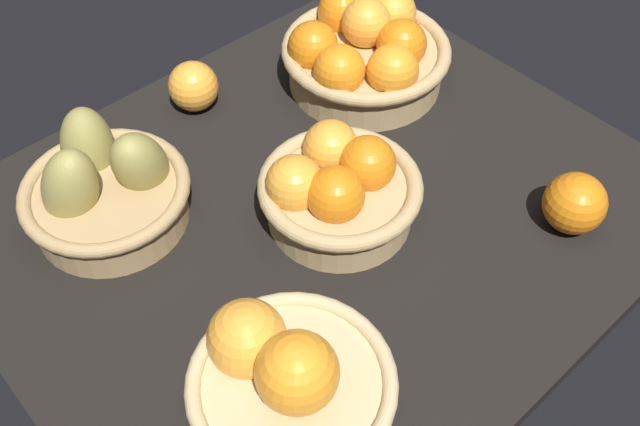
{
  "coord_description": "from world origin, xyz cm",
  "views": [
    {
      "loc": [
        41.83,
        46.43,
        74.58
      ],
      "look_at": [
        2.86,
        3.43,
        7.0
      ],
      "focal_mm": 40.77,
      "sensor_mm": 36.0,
      "label": 1
    }
  ],
  "objects_px": {
    "basket_center": "(337,188)",
    "basket_far_right": "(287,382)",
    "loose_orange_front_gap": "(575,203)",
    "loose_orange_back_gap": "(196,85)",
    "basket_near_left": "(365,53)",
    "basket_near_right_pears": "(105,188)"
  },
  "relations": [
    {
      "from": "basket_center",
      "to": "basket_far_right",
      "type": "bearing_deg",
      "value": 36.05
    },
    {
      "from": "basket_far_right",
      "to": "loose_orange_front_gap",
      "type": "distance_m",
      "value": 0.43
    },
    {
      "from": "loose_orange_front_gap",
      "to": "loose_orange_back_gap",
      "type": "distance_m",
      "value": 0.55
    },
    {
      "from": "basket_near_left",
      "to": "basket_near_right_pears",
      "type": "height_order",
      "value": "basket_near_right_pears"
    },
    {
      "from": "basket_near_right_pears",
      "to": "loose_orange_front_gap",
      "type": "xyz_separation_m",
      "value": [
        -0.42,
        0.41,
        -0.01
      ]
    },
    {
      "from": "basket_near_left",
      "to": "basket_center",
      "type": "height_order",
      "value": "basket_near_left"
    },
    {
      "from": "basket_near_left",
      "to": "basket_far_right",
      "type": "xyz_separation_m",
      "value": [
        0.43,
        0.33,
        -0.01
      ]
    },
    {
      "from": "basket_near_left",
      "to": "loose_orange_back_gap",
      "type": "xyz_separation_m",
      "value": [
        0.22,
        -0.13,
        -0.02
      ]
    },
    {
      "from": "basket_center",
      "to": "loose_orange_back_gap",
      "type": "xyz_separation_m",
      "value": [
        0.0,
        -0.3,
        -0.01
      ]
    },
    {
      "from": "basket_far_right",
      "to": "basket_center",
      "type": "bearing_deg",
      "value": -143.95
    },
    {
      "from": "basket_far_right",
      "to": "basket_near_left",
      "type": "bearing_deg",
      "value": -142.82
    },
    {
      "from": "basket_far_right",
      "to": "basket_center",
      "type": "xyz_separation_m",
      "value": [
        -0.22,
        -0.16,
        0.0
      ]
    },
    {
      "from": "basket_near_left",
      "to": "basket_center",
      "type": "distance_m",
      "value": 0.27
    },
    {
      "from": "loose_orange_front_gap",
      "to": "basket_center",
      "type": "bearing_deg",
      "value": -45.36
    },
    {
      "from": "basket_near_left",
      "to": "basket_far_right",
      "type": "height_order",
      "value": "basket_far_right"
    },
    {
      "from": "basket_center",
      "to": "loose_orange_back_gap",
      "type": "bearing_deg",
      "value": -89.09
    },
    {
      "from": "loose_orange_front_gap",
      "to": "loose_orange_back_gap",
      "type": "relative_size",
      "value": 1.08
    },
    {
      "from": "basket_far_right",
      "to": "basket_near_right_pears",
      "type": "xyz_separation_m",
      "value": [
        -0.01,
        -0.36,
        -0.0
      ]
    },
    {
      "from": "basket_far_right",
      "to": "loose_orange_front_gap",
      "type": "bearing_deg",
      "value": 173.18
    },
    {
      "from": "basket_center",
      "to": "loose_orange_back_gap",
      "type": "relative_size",
      "value": 2.81
    },
    {
      "from": "loose_orange_back_gap",
      "to": "basket_near_left",
      "type": "bearing_deg",
      "value": 150.01
    },
    {
      "from": "basket_near_left",
      "to": "basket_far_right",
      "type": "distance_m",
      "value": 0.54
    }
  ]
}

